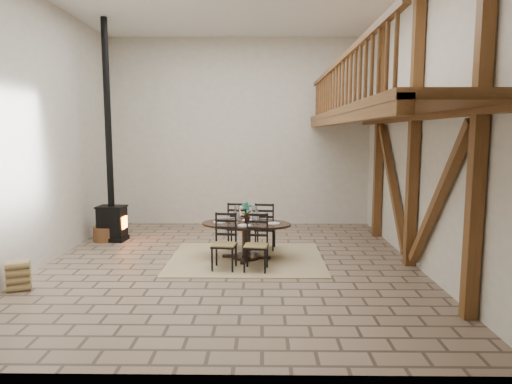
{
  "coord_description": "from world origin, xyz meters",
  "views": [
    {
      "loc": [
        0.6,
        -8.41,
        2.46
      ],
      "look_at": [
        0.49,
        0.4,
        1.34
      ],
      "focal_mm": 32.0,
      "sensor_mm": 36.0,
      "label": 1
    }
  ],
  "objects_px": {
    "wood_stove": "(111,192)",
    "log_stack": "(18,276)",
    "dining_table": "(246,238)",
    "log_basket": "(104,233)"
  },
  "relations": [
    {
      "from": "dining_table",
      "to": "log_basket",
      "type": "height_order",
      "value": "dining_table"
    },
    {
      "from": "dining_table",
      "to": "log_basket",
      "type": "bearing_deg",
      "value": 162.61
    },
    {
      "from": "wood_stove",
      "to": "log_stack",
      "type": "height_order",
      "value": "wood_stove"
    },
    {
      "from": "dining_table",
      "to": "wood_stove",
      "type": "bearing_deg",
      "value": 160.81
    },
    {
      "from": "dining_table",
      "to": "log_basket",
      "type": "relative_size",
      "value": 4.1
    },
    {
      "from": "wood_stove",
      "to": "log_stack",
      "type": "bearing_deg",
      "value": -91.21
    },
    {
      "from": "dining_table",
      "to": "wood_stove",
      "type": "height_order",
      "value": "wood_stove"
    },
    {
      "from": "wood_stove",
      "to": "dining_table",
      "type": "bearing_deg",
      "value": -20.73
    },
    {
      "from": "wood_stove",
      "to": "log_basket",
      "type": "height_order",
      "value": "wood_stove"
    },
    {
      "from": "dining_table",
      "to": "log_stack",
      "type": "relative_size",
      "value": 4.32
    }
  ]
}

